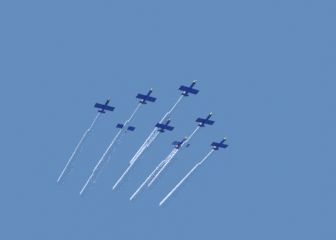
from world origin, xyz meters
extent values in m
cylinder|color=navy|center=(11.93, -15.31, 187.21)|extent=(6.49, 7.81, 1.19)
cone|color=yellow|center=(15.05, -19.29, 187.21)|extent=(1.69, 1.72, 1.13)
cylinder|color=black|center=(9.00, -11.58, 187.21)|extent=(1.07, 1.02, 0.89)
ellipsoid|color=black|center=(13.12, -16.89, 187.67)|extent=(1.81, 2.00, 0.74)
cube|color=navy|center=(11.60, -14.89, 187.16)|extent=(8.26, 7.30, 0.85)
cube|color=yellow|center=(14.62, -12.52, 187.55)|extent=(1.98, 2.25, 0.16)
cube|color=yellow|center=(8.58, -17.26, 186.90)|extent=(1.98, 2.25, 0.16)
cube|color=navy|center=(9.60, -12.34, 187.21)|extent=(3.19, 2.84, 0.37)
cube|color=yellow|center=(9.54, -12.39, 188.15)|extent=(1.08, 1.27, 1.90)
cylinder|color=white|center=(4.77, -6.19, 187.21)|extent=(10.49, 12.78, 1.51)
cylinder|color=white|center=(-3.54, 3.93, 187.18)|extent=(11.08, 13.25, 2.27)
cylinder|color=white|center=(-11.30, 14.48, 187.22)|extent=(11.68, 13.71, 3.03)
cylinder|color=white|center=(-19.04, 25.06, 187.25)|extent=(12.27, 14.18, 3.78)
cylinder|color=navy|center=(16.05, 1.96, 184.19)|extent=(6.41, 7.91, 1.23)
cone|color=yellow|center=(19.10, -2.06, 184.19)|extent=(1.71, 1.74, 1.16)
cylinder|color=black|center=(13.18, 5.75, 184.19)|extent=(1.10, 1.03, 0.92)
ellipsoid|color=black|center=(17.20, 0.35, 184.65)|extent=(1.81, 2.02, 0.77)
cube|color=navy|center=(15.73, 2.39, 184.14)|extent=(8.29, 7.20, 1.16)
cube|color=yellow|center=(18.77, 4.70, 184.68)|extent=(1.95, 2.26, 0.18)
cube|color=yellow|center=(12.68, 0.08, 183.74)|extent=(1.95, 2.26, 0.18)
cube|color=navy|center=(13.77, 4.97, 184.19)|extent=(3.21, 2.80, 0.49)
cube|color=yellow|center=(13.68, 4.90, 185.13)|extent=(1.12, 1.33, 1.90)
cylinder|color=white|center=(9.04, 11.21, 184.19)|extent=(10.35, 12.95, 1.56)
cylinder|color=white|center=(0.89, 21.47, 184.15)|extent=(10.97, 13.42, 2.34)
cylinder|color=white|center=(-6.69, 32.16, 184.20)|extent=(11.59, 13.89, 3.12)
cylinder|color=white|center=(-14.26, 42.87, 184.26)|extent=(12.21, 14.36, 3.90)
cylinder|color=navy|center=(-5.82, -15.09, 186.30)|extent=(6.51, 7.81, 1.20)
cone|color=yellow|center=(-2.70, -19.05, 186.30)|extent=(1.70, 1.73, 1.14)
cylinder|color=black|center=(-8.77, -11.36, 186.30)|extent=(1.08, 1.03, 0.90)
ellipsoid|color=black|center=(-4.63, -16.67, 186.76)|extent=(1.82, 2.00, 0.75)
cube|color=navy|center=(-6.15, -14.66, 186.25)|extent=(8.25, 7.31, 0.93)
cube|color=yellow|center=(-3.15, -12.29, 186.68)|extent=(1.98, 2.24, 0.17)
cube|color=yellow|center=(-9.17, -17.04, 185.95)|extent=(1.98, 2.24, 0.17)
cube|color=navy|center=(-8.16, -12.12, 186.30)|extent=(3.19, 2.84, 0.40)
cube|color=yellow|center=(-8.23, -12.17, 187.24)|extent=(1.10, 1.28, 1.90)
cylinder|color=white|center=(-13.22, -5.71, 186.30)|extent=(11.01, 13.39, 1.53)
cylinder|color=white|center=(-21.99, 4.93, 186.27)|extent=(11.61, 13.86, 2.29)
cylinder|color=white|center=(-30.20, 16.01, 186.31)|extent=(12.21, 14.33, 3.05)
cylinder|color=white|center=(-38.39, 27.10, 186.35)|extent=(12.81, 14.81, 3.81)
cylinder|color=navy|center=(-1.70, 2.19, 184.18)|extent=(6.53, 7.77, 1.18)
cone|color=yellow|center=(1.44, -1.76, 184.18)|extent=(1.69, 1.72, 1.12)
cylinder|color=black|center=(-4.66, 5.90, 184.18)|extent=(1.07, 1.02, 0.89)
ellipsoid|color=black|center=(-0.50, 0.62, 184.65)|extent=(1.82, 1.99, 0.74)
cube|color=navy|center=(-2.04, 2.61, 184.13)|extent=(8.24, 7.34, 0.78)
cube|color=yellow|center=(0.96, 5.00, 184.50)|extent=(1.99, 2.24, 0.15)
cube|color=yellow|center=(-5.04, 0.22, 183.91)|extent=(1.99, 2.24, 0.15)
cube|color=navy|center=(-4.06, 5.14, 184.18)|extent=(3.19, 2.85, 0.34)
cube|color=yellow|center=(-4.12, 5.10, 185.13)|extent=(1.08, 1.26, 1.90)
cylinder|color=white|center=(-8.89, 11.21, 184.18)|extent=(10.47, 12.60, 1.50)
cylinder|color=white|center=(-17.21, 21.17, 184.16)|extent=(11.06, 13.07, 2.25)
cylinder|color=white|center=(-24.98, 31.57, 184.19)|extent=(11.65, 13.54, 3.01)
cylinder|color=white|center=(-32.72, 41.99, 184.23)|extent=(12.24, 14.01, 3.76)
cylinder|color=navy|center=(20.17, 19.23, 183.69)|extent=(6.47, 7.88, 1.23)
cone|color=yellow|center=(23.26, 15.24, 183.69)|extent=(1.72, 1.74, 1.17)
cylinder|color=black|center=(17.27, 22.99, 183.69)|extent=(1.10, 1.04, 0.92)
ellipsoid|color=black|center=(21.33, 17.63, 184.16)|extent=(1.82, 2.02, 0.77)
cube|color=navy|center=(19.85, 19.67, 183.64)|extent=(8.26, 7.24, 1.18)
cube|color=yellow|center=(22.86, 21.99, 184.19)|extent=(1.96, 2.25, 0.19)
cube|color=yellow|center=(16.81, 17.33, 183.23)|extent=(1.96, 2.25, 0.19)
cube|color=navy|center=(17.86, 22.23, 183.69)|extent=(3.20, 2.82, 0.50)
cube|color=yellow|center=(17.77, 22.15, 184.63)|extent=(1.14, 1.33, 1.90)
cylinder|color=white|center=(12.88, 28.69, 183.69)|extent=(10.92, 13.50, 1.56)
cylinder|color=white|center=(4.22, 39.42, 183.65)|extent=(11.54, 13.98, 2.34)
cylinder|color=white|center=(-3.87, 50.58, 183.71)|extent=(12.16, 14.46, 3.13)
cylinder|color=white|center=(-11.95, 61.76, 183.76)|extent=(12.78, 14.94, 3.91)
cylinder|color=navy|center=(-23.58, -14.86, 184.53)|extent=(6.53, 7.81, 1.21)
cone|color=yellow|center=(-20.45, -18.82, 184.53)|extent=(1.71, 1.73, 1.15)
cylinder|color=black|center=(-26.52, -11.13, 184.53)|extent=(1.08, 1.03, 0.91)
ellipsoid|color=black|center=(-22.39, -16.44, 185.00)|extent=(1.83, 2.00, 0.75)
cube|color=navy|center=(-23.91, -14.43, 184.48)|extent=(8.24, 7.31, 1.00)
cube|color=yellow|center=(-20.91, -12.06, 184.95)|extent=(1.98, 2.24, 0.17)
cube|color=yellow|center=(-26.92, -16.81, 184.16)|extent=(1.98, 2.24, 0.17)
cube|color=navy|center=(-25.92, -11.89, 184.53)|extent=(3.19, 2.84, 0.43)
cube|color=yellow|center=(-26.00, -11.95, 185.48)|extent=(1.11, 1.29, 1.90)
cylinder|color=white|center=(-31.21, -5.19, 184.53)|extent=(11.56, 14.07, 1.54)
cylinder|color=white|center=(-40.45, 6.03, 184.50)|extent=(12.17, 14.55, 2.30)
cylinder|color=white|center=(-49.14, 17.69, 184.54)|extent=(12.77, 15.02, 3.07)
cylinder|color=white|center=(-57.80, 29.37, 184.59)|extent=(13.37, 15.50, 3.84)
cylinder|color=navy|center=(2.41, 19.46, 187.08)|extent=(6.54, 7.82, 1.23)
cone|color=yellow|center=(5.54, 15.50, 187.08)|extent=(1.72, 1.74, 1.17)
cylinder|color=black|center=(-0.53, 23.19, 187.08)|extent=(1.09, 1.04, 0.92)
ellipsoid|color=black|center=(3.60, 17.87, 187.54)|extent=(1.84, 2.01, 0.77)
cube|color=navy|center=(2.08, 19.89, 187.03)|extent=(8.23, 7.30, 1.17)
cube|color=yellow|center=(5.08, 22.25, 187.57)|extent=(1.98, 2.24, 0.19)
cube|color=yellow|center=(-0.92, 17.52, 186.62)|extent=(1.98, 2.24, 0.19)
cube|color=navy|center=(0.07, 22.43, 187.08)|extent=(3.18, 2.84, 0.49)
cube|color=yellow|center=(-0.02, 22.36, 188.02)|extent=(1.14, 1.32, 1.90)
cylinder|color=white|center=(-4.70, 28.47, 187.08)|extent=(10.39, 12.57, 1.56)
cylinder|color=white|center=(-12.90, 38.38, 187.04)|extent=(11.00, 13.06, 2.34)
cylinder|color=white|center=(-20.55, 48.73, 187.09)|extent=(11.62, 13.54, 3.12)
cylinder|color=white|center=(-28.17, 59.09, 187.15)|extent=(12.23, 14.03, 3.90)
cylinder|color=navy|center=(-19.46, 2.41, 187.03)|extent=(6.39, 7.89, 1.19)
cone|color=yellow|center=(-16.41, -1.61, 187.03)|extent=(1.69, 1.72, 1.13)
cylinder|color=black|center=(-22.33, 6.20, 187.03)|extent=(1.08, 1.02, 0.90)
ellipsoid|color=black|center=(-18.30, 0.81, 187.50)|extent=(1.80, 2.01, 0.75)
cube|color=navy|center=(-19.78, 2.85, 186.98)|extent=(8.31, 7.21, 0.89)
cube|color=yellow|center=(-16.73, 5.16, 187.40)|extent=(1.95, 2.26, 0.16)
cube|color=yellow|center=(-22.84, 0.53, 186.71)|extent=(1.95, 2.26, 0.16)
cube|color=navy|center=(-21.75, 5.43, 187.03)|extent=(3.21, 2.81, 0.39)
cube|color=yellow|center=(-21.81, 5.37, 187.98)|extent=(1.08, 1.29, 1.90)
cylinder|color=white|center=(-26.89, 12.21, 187.03)|extent=(11.27, 14.19, 1.52)
cylinder|color=white|center=(-35.88, 23.56, 187.01)|extent=(11.88, 14.64, 2.28)
cylinder|color=white|center=(-44.30, 35.35, 187.04)|extent=(12.49, 15.10, 3.04)
cylinder|color=white|center=(-52.70, 47.15, 187.08)|extent=(13.09, 15.56, 3.80)
camera|label=1|loc=(29.26, -145.49, 59.00)|focal=48.45mm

